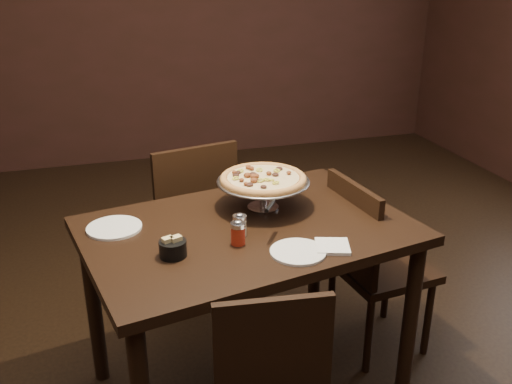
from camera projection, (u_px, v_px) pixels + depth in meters
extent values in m
cube|color=black|center=(139.00, 12.00, 5.16)|extent=(6.00, 0.02, 2.80)
cube|color=black|center=(248.00, 231.00, 2.37)|extent=(1.46, 1.11, 0.04)
cylinder|color=black|center=(410.00, 323.00, 2.47)|extent=(0.07, 0.07, 0.78)
cylinder|color=black|center=(94.00, 307.00, 2.58)|extent=(0.07, 0.07, 0.78)
cylinder|color=black|center=(316.00, 250.00, 3.09)|extent=(0.07, 0.07, 0.78)
cylinder|color=silver|center=(263.00, 207.00, 2.53)|extent=(0.14, 0.14, 0.01)
cylinder|color=silver|center=(263.00, 195.00, 2.51)|extent=(0.03, 0.03, 0.11)
cylinder|color=silver|center=(263.00, 183.00, 2.48)|extent=(0.10, 0.10, 0.01)
cylinder|color=gray|center=(263.00, 181.00, 2.48)|extent=(0.40, 0.40, 0.01)
torus|color=gray|center=(263.00, 181.00, 2.48)|extent=(0.41, 0.41, 0.01)
cylinder|color=#A66A32|center=(263.00, 180.00, 2.48)|extent=(0.37, 0.37, 0.01)
torus|color=#A66A32|center=(263.00, 179.00, 2.48)|extent=(0.38, 0.38, 0.03)
cylinder|color=tan|center=(263.00, 178.00, 2.47)|extent=(0.31, 0.31, 0.01)
cylinder|color=beige|center=(240.00, 227.00, 2.27)|extent=(0.05, 0.05, 0.07)
cylinder|color=silver|center=(240.00, 218.00, 2.25)|extent=(0.06, 0.06, 0.02)
ellipsoid|color=silver|center=(240.00, 214.00, 2.24)|extent=(0.03, 0.03, 0.01)
cylinder|color=maroon|center=(238.00, 235.00, 2.20)|extent=(0.05, 0.05, 0.07)
cylinder|color=silver|center=(238.00, 225.00, 2.18)|extent=(0.06, 0.06, 0.02)
ellipsoid|color=silver|center=(238.00, 221.00, 2.18)|extent=(0.03, 0.03, 0.01)
cylinder|color=black|center=(173.00, 249.00, 2.11)|extent=(0.10, 0.10, 0.06)
cube|color=#D1B778|center=(168.00, 246.00, 2.10)|extent=(0.05, 0.04, 0.07)
cube|color=#D1B778|center=(176.00, 245.00, 2.11)|extent=(0.05, 0.04, 0.07)
cube|color=white|center=(332.00, 246.00, 2.18)|extent=(0.16, 0.16, 0.01)
cylinder|color=white|center=(114.00, 228.00, 2.33)|extent=(0.22, 0.22, 0.01)
cylinder|color=white|center=(298.00, 252.00, 2.14)|extent=(0.21, 0.21, 0.01)
cone|color=silver|center=(270.00, 207.00, 2.22)|extent=(0.13, 0.13, 0.00)
cylinder|color=black|center=(270.00, 206.00, 2.22)|extent=(0.07, 0.10, 0.02)
cube|color=black|center=(184.00, 224.00, 3.20)|extent=(0.54, 0.54, 0.04)
cube|color=black|center=(197.00, 192.00, 2.93)|extent=(0.45, 0.13, 0.48)
cylinder|color=black|center=(202.00, 242.00, 3.53)|extent=(0.04, 0.04, 0.45)
cylinder|color=black|center=(145.00, 256.00, 3.36)|extent=(0.04, 0.04, 0.45)
cylinder|color=black|center=(229.00, 269.00, 3.23)|extent=(0.04, 0.04, 0.45)
cylinder|color=black|center=(167.00, 285.00, 3.06)|extent=(0.04, 0.04, 0.45)
cube|color=black|center=(273.00, 353.00, 1.88)|extent=(0.40, 0.08, 0.42)
cube|color=black|center=(382.00, 268.00, 2.81)|extent=(0.47, 0.47, 0.04)
cube|color=black|center=(352.00, 229.00, 2.64)|extent=(0.08, 0.43, 0.45)
cylinder|color=black|center=(428.00, 318.00, 2.81)|extent=(0.04, 0.04, 0.42)
cylinder|color=black|center=(387.00, 284.00, 3.11)|extent=(0.04, 0.04, 0.42)
cylinder|color=black|center=(369.00, 335.00, 2.69)|extent=(0.04, 0.04, 0.42)
cylinder|color=black|center=(331.00, 298.00, 2.98)|extent=(0.04, 0.04, 0.42)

